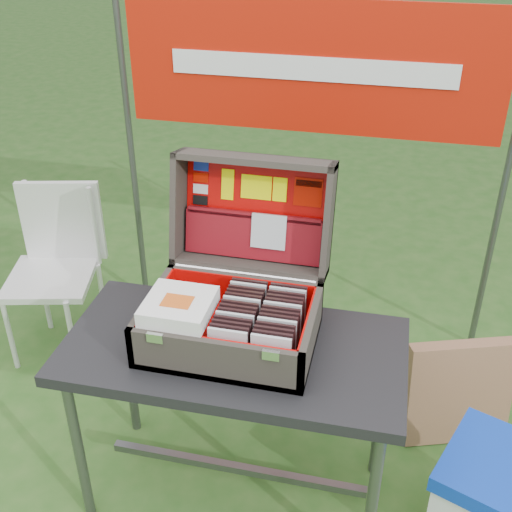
% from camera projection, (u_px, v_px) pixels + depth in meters
% --- Properties ---
extents(ground, '(80.00, 80.00, 0.00)m').
position_uv_depth(ground, '(250.00, 489.00, 2.41)').
color(ground, '#27551A').
rests_on(ground, ground).
extents(table, '(1.11, 0.56, 0.69)m').
position_uv_depth(table, '(235.00, 423.00, 2.23)').
color(table, black).
rests_on(table, ground).
extents(table_top, '(1.11, 0.56, 0.04)m').
position_uv_depth(table_top, '(234.00, 351.00, 2.07)').
color(table_top, black).
rests_on(table_top, ground).
extents(table_leg_fl, '(0.04, 0.04, 0.65)m').
position_uv_depth(table_leg_fl, '(79.00, 449.00, 2.16)').
color(table_leg_fl, '#59595B').
rests_on(table_leg_fl, ground).
extents(table_leg_fr, '(0.04, 0.04, 0.65)m').
position_uv_depth(table_leg_fr, '(372.00, 505.00, 1.97)').
color(table_leg_fr, '#59595B').
rests_on(table_leg_fr, ground).
extents(table_leg_bl, '(0.04, 0.04, 0.65)m').
position_uv_depth(table_leg_bl, '(129.00, 367.00, 2.52)').
color(table_leg_bl, '#59595B').
rests_on(table_leg_bl, ground).
extents(table_leg_br, '(0.04, 0.04, 0.65)m').
position_uv_depth(table_leg_br, '(381.00, 408.00, 2.33)').
color(table_leg_br, '#59595B').
rests_on(table_leg_br, ground).
extents(table_brace, '(0.95, 0.03, 0.03)m').
position_uv_depth(table_brace, '(236.00, 468.00, 2.35)').
color(table_brace, '#59595B').
rests_on(table_brace, ground).
extents(suitcase, '(0.54, 0.55, 0.50)m').
position_uv_depth(suitcase, '(234.00, 267.00, 1.99)').
color(suitcase, '#3F3931').
rests_on(suitcase, table).
extents(suitcase_base_bottom, '(0.54, 0.39, 0.02)m').
position_uv_depth(suitcase_base_bottom, '(230.00, 340.00, 2.06)').
color(suitcase_base_bottom, '#3F3931').
rests_on(suitcase_base_bottom, table_top).
extents(suitcase_base_wall_front, '(0.54, 0.02, 0.14)m').
position_uv_depth(suitcase_base_wall_front, '(214.00, 361.00, 1.88)').
color(suitcase_base_wall_front, '#3F3931').
rests_on(suitcase_base_wall_front, table_top).
extents(suitcase_base_wall_back, '(0.54, 0.02, 0.14)m').
position_uv_depth(suitcase_base_wall_back, '(244.00, 293.00, 2.19)').
color(suitcase_base_wall_back, '#3F3931').
rests_on(suitcase_base_wall_back, table_top).
extents(suitcase_base_wall_left, '(0.02, 0.39, 0.14)m').
position_uv_depth(suitcase_base_wall_left, '(153.00, 314.00, 2.08)').
color(suitcase_base_wall_left, '#3F3931').
rests_on(suitcase_base_wall_left, table_top).
extents(suitcase_base_wall_right, '(0.02, 0.39, 0.14)m').
position_uv_depth(suitcase_base_wall_right, '(311.00, 336.00, 1.98)').
color(suitcase_base_wall_right, '#3F3931').
rests_on(suitcase_base_wall_right, table_top).
extents(suitcase_liner_floor, '(0.50, 0.34, 0.01)m').
position_uv_depth(suitcase_liner_floor, '(230.00, 337.00, 2.06)').
color(suitcase_liner_floor, '#D20900').
rests_on(suitcase_liner_floor, suitcase_base_bottom).
extents(suitcase_latch_left, '(0.05, 0.01, 0.03)m').
position_uv_depth(suitcase_latch_left, '(155.00, 338.00, 1.87)').
color(suitcase_latch_left, silver).
rests_on(suitcase_latch_left, suitcase_base_wall_front).
extents(suitcase_latch_right, '(0.05, 0.01, 0.03)m').
position_uv_depth(suitcase_latch_right, '(271.00, 355.00, 1.81)').
color(suitcase_latch_right, silver).
rests_on(suitcase_latch_right, suitcase_base_wall_front).
extents(suitcase_hinge, '(0.49, 0.02, 0.02)m').
position_uv_depth(suitcase_hinge, '(245.00, 274.00, 2.16)').
color(suitcase_hinge, silver).
rests_on(suitcase_hinge, suitcase_base_wall_back).
extents(suitcase_lid_back, '(0.54, 0.11, 0.38)m').
position_uv_depth(suitcase_lid_back, '(256.00, 209.00, 2.22)').
color(suitcase_lid_back, '#3F3931').
rests_on(suitcase_lid_back, suitcase_base_wall_back).
extents(suitcase_lid_rim_far, '(0.54, 0.15, 0.05)m').
position_uv_depth(suitcase_lid_rim_far, '(255.00, 160.00, 2.11)').
color(suitcase_lid_rim_far, '#3F3931').
rests_on(suitcase_lid_rim_far, suitcase_lid_back).
extents(suitcase_lid_rim_near, '(0.54, 0.15, 0.05)m').
position_uv_depth(suitcase_lid_rim_near, '(250.00, 264.00, 2.22)').
color(suitcase_lid_rim_near, '#3F3931').
rests_on(suitcase_lid_rim_near, suitcase_lid_back).
extents(suitcase_lid_rim_left, '(0.02, 0.23, 0.41)m').
position_uv_depth(suitcase_lid_rim_left, '(179.00, 206.00, 2.22)').
color(suitcase_lid_rim_left, '#3F3931').
rests_on(suitcase_lid_rim_left, suitcase_lid_back).
extents(suitcase_lid_rim_right, '(0.02, 0.23, 0.41)m').
position_uv_depth(suitcase_lid_rim_right, '(329.00, 222.00, 2.11)').
color(suitcase_lid_rim_right, '#3F3931').
rests_on(suitcase_lid_rim_right, suitcase_lid_back).
extents(suitcase_lid_liner, '(0.49, 0.08, 0.33)m').
position_uv_depth(suitcase_lid_liner, '(255.00, 210.00, 2.21)').
color(suitcase_lid_liner, '#D20900').
rests_on(suitcase_lid_liner, suitcase_lid_back).
extents(suitcase_liner_wall_front, '(0.50, 0.01, 0.12)m').
position_uv_depth(suitcase_liner_wall_front, '(215.00, 355.00, 1.89)').
color(suitcase_liner_wall_front, '#D20900').
rests_on(suitcase_liner_wall_front, suitcase_base_bottom).
extents(suitcase_liner_wall_back, '(0.50, 0.01, 0.12)m').
position_uv_depth(suitcase_liner_wall_back, '(243.00, 293.00, 2.17)').
color(suitcase_liner_wall_back, '#D20900').
rests_on(suitcase_liner_wall_back, suitcase_base_bottom).
extents(suitcase_liner_wall_left, '(0.01, 0.34, 0.12)m').
position_uv_depth(suitcase_liner_wall_left, '(157.00, 312.00, 2.08)').
color(suitcase_liner_wall_left, '#D20900').
rests_on(suitcase_liner_wall_left, suitcase_base_bottom).
extents(suitcase_liner_wall_right, '(0.01, 0.34, 0.12)m').
position_uv_depth(suitcase_liner_wall_right, '(307.00, 333.00, 1.98)').
color(suitcase_liner_wall_right, '#D20900').
rests_on(suitcase_liner_wall_right, suitcase_base_bottom).
extents(suitcase_lid_pocket, '(0.48, 0.07, 0.16)m').
position_uv_depth(suitcase_lid_pocket, '(253.00, 236.00, 2.22)').
color(suitcase_lid_pocket, maroon).
rests_on(suitcase_lid_pocket, suitcase_lid_liner).
extents(suitcase_pocket_edge, '(0.47, 0.02, 0.02)m').
position_uv_depth(suitcase_pocket_edge, '(254.00, 215.00, 2.19)').
color(suitcase_pocket_edge, maroon).
rests_on(suitcase_pocket_edge, suitcase_lid_pocket).
extents(suitcase_pocket_cd, '(0.12, 0.04, 0.12)m').
position_uv_depth(suitcase_pocket_cd, '(269.00, 232.00, 2.18)').
color(suitcase_pocket_cd, silver).
rests_on(suitcase_pocket_cd, suitcase_lid_pocket).
extents(lid_sticker_cc_a, '(0.05, 0.01, 0.03)m').
position_uv_depth(lid_sticker_cc_a, '(201.00, 166.00, 2.20)').
color(lid_sticker_cc_a, '#1933B2').
rests_on(lid_sticker_cc_a, suitcase_lid_liner).
extents(lid_sticker_cc_b, '(0.05, 0.01, 0.03)m').
position_uv_depth(lid_sticker_cc_b, '(201.00, 178.00, 2.21)').
color(lid_sticker_cc_b, '#C61100').
rests_on(lid_sticker_cc_b, suitcase_lid_liner).
extents(lid_sticker_cc_c, '(0.05, 0.01, 0.03)m').
position_uv_depth(lid_sticker_cc_c, '(201.00, 189.00, 2.23)').
color(lid_sticker_cc_c, white).
rests_on(lid_sticker_cc_c, suitcase_lid_liner).
extents(lid_sticker_cc_d, '(0.05, 0.01, 0.03)m').
position_uv_depth(lid_sticker_cc_d, '(200.00, 200.00, 2.24)').
color(lid_sticker_cc_d, black).
rests_on(lid_sticker_cc_d, suitcase_lid_liner).
extents(lid_card_neon_tall, '(0.04, 0.03, 0.10)m').
position_uv_depth(lid_card_neon_tall, '(228.00, 184.00, 2.20)').
color(lid_card_neon_tall, '#F4F902').
rests_on(lid_card_neon_tall, suitcase_lid_liner).
extents(lid_card_neon_main, '(0.11, 0.02, 0.08)m').
position_uv_depth(lid_card_neon_main, '(256.00, 187.00, 2.18)').
color(lid_card_neon_main, '#F4F902').
rests_on(lid_card_neon_main, suitcase_lid_liner).
extents(lid_card_neon_small, '(0.05, 0.02, 0.08)m').
position_uv_depth(lid_card_neon_small, '(280.00, 190.00, 2.16)').
color(lid_card_neon_small, '#F4F902').
rests_on(lid_card_neon_small, suitcase_lid_liner).
extents(lid_sticker_band, '(0.10, 0.02, 0.09)m').
position_uv_depth(lid_sticker_band, '(308.00, 192.00, 2.14)').
color(lid_sticker_band, '#C61100').
rests_on(lid_sticker_band, suitcase_lid_liner).
extents(lid_sticker_band_bar, '(0.09, 0.01, 0.02)m').
position_uv_depth(lid_sticker_band_bar, '(309.00, 184.00, 2.13)').
color(lid_sticker_band_bar, black).
rests_on(lid_sticker_band_bar, suitcase_lid_liner).
extents(cd_left_0, '(0.12, 0.01, 0.14)m').
position_uv_depth(cd_left_0, '(228.00, 349.00, 1.89)').
color(cd_left_0, silver).
rests_on(cd_left_0, suitcase_liner_floor).
extents(cd_left_1, '(0.12, 0.01, 0.14)m').
position_uv_depth(cd_left_1, '(230.00, 344.00, 1.91)').
color(cd_left_1, black).
rests_on(cd_left_1, suitcase_liner_floor).
extents(cd_left_2, '(0.12, 0.01, 0.14)m').
position_uv_depth(cd_left_2, '(232.00, 340.00, 1.93)').
color(cd_left_2, black).
rests_on(cd_left_2, suitcase_liner_floor).
extents(cd_left_3, '(0.12, 0.01, 0.14)m').
position_uv_depth(cd_left_3, '(233.00, 336.00, 1.95)').
color(cd_left_3, black).
rests_on(cd_left_3, suitcase_liner_floor).
extents(cd_left_4, '(0.12, 0.01, 0.14)m').
position_uv_depth(cd_left_4, '(235.00, 332.00, 1.96)').
color(cd_left_4, silver).
rests_on(cd_left_4, suitcase_liner_floor).
extents(cd_left_5, '(0.12, 0.01, 0.14)m').
position_uv_depth(cd_left_5, '(237.00, 328.00, 1.98)').
color(cd_left_5, black).
rests_on(cd_left_5, suitcase_liner_floor).
extents(cd_left_6, '(0.12, 0.01, 0.14)m').
position_uv_depth(cd_left_6, '(239.00, 324.00, 2.00)').
color(cd_left_6, black).
rests_on(cd_left_6, suitcase_liner_floor).
extents(cd_left_7, '(0.12, 0.01, 0.14)m').
position_uv_depth(cd_left_7, '(240.00, 320.00, 2.02)').
color(cd_left_7, black).
rests_on(cd_left_7, suitcase_liner_floor).
extents(cd_left_8, '(0.12, 0.01, 0.14)m').
position_uv_depth(cd_left_8, '(242.00, 316.00, 2.03)').
color(cd_left_8, silver).
rests_on(cd_left_8, suitcase_liner_floor).
extents(cd_left_9, '(0.12, 0.01, 0.14)m').
position_uv_depth(cd_left_9, '(244.00, 312.00, 2.05)').
color(cd_left_9, black).
rests_on(cd_left_9, suitcase_liner_floor).
extents(cd_left_10, '(0.12, 0.01, 0.14)m').
position_uv_depth(cd_left_10, '(245.00, 308.00, 2.07)').
color(cd_left_10, black).
rests_on(cd_left_10, suitcase_liner_floor).
extents(cd_left_11, '(0.12, 0.01, 0.14)m').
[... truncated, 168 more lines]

